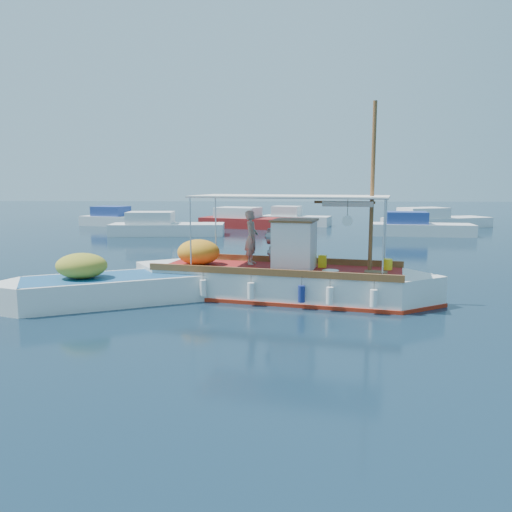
{
  "coord_description": "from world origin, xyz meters",
  "views": [
    {
      "loc": [
        -0.38,
        -15.19,
        3.56
      ],
      "look_at": [
        -0.96,
        0.0,
        1.31
      ],
      "focal_mm": 35.0,
      "sensor_mm": 36.0,
      "label": 1
    }
  ],
  "objects": [
    {
      "name": "bg_boat_nw",
      "position": [
        -7.9,
        18.28,
        0.49
      ],
      "size": [
        7.69,
        2.81,
        1.8
      ],
      "rotation": [
        0.0,
        0.0,
        0.05
      ],
      "color": "silver",
      "rests_on": "ground"
    },
    {
      "name": "bg_boat_ne",
      "position": [
        9.29,
        18.85,
        0.49
      ],
      "size": [
        6.94,
        3.0,
        1.8
      ],
      "rotation": [
        0.0,
        0.0,
        -0.12
      ],
      "color": "silver",
      "rests_on": "ground"
    },
    {
      "name": "bg_boat_e",
      "position": [
        12.26,
        24.89,
        0.49
      ],
      "size": [
        9.04,
        5.36,
        1.8
      ],
      "rotation": [
        0.0,
        0.0,
        0.34
      ],
      "color": "silver",
      "rests_on": "ground"
    },
    {
      "name": "bg_boat_far_n",
      "position": [
        1.22,
        26.49,
        0.49
      ],
      "size": [
        5.93,
        3.6,
        1.8
      ],
      "rotation": [
        0.0,
        0.0,
        -0.31
      ],
      "color": "silver",
      "rests_on": "ground"
    },
    {
      "name": "fishing_caique",
      "position": [
        -0.32,
        0.2,
        0.53
      ],
      "size": [
        9.65,
        4.32,
        6.05
      ],
      "rotation": [
        0.0,
        0.0,
        -0.24
      ],
      "color": "white",
      "rests_on": "ground"
    },
    {
      "name": "dinghy",
      "position": [
        -5.26,
        -0.74,
        0.37
      ],
      "size": [
        6.54,
        3.98,
        1.75
      ],
      "rotation": [
        0.0,
        0.0,
        0.43
      ],
      "color": "white",
      "rests_on": "ground"
    },
    {
      "name": "ground",
      "position": [
        0.0,
        0.0,
        0.0
      ],
      "size": [
        160.0,
        160.0,
        0.0
      ],
      "primitive_type": "plane",
      "color": "black",
      "rests_on": "ground"
    },
    {
      "name": "bg_boat_far_w",
      "position": [
        -13.28,
        25.67,
        0.49
      ],
      "size": [
        7.1,
        4.09,
        1.8
      ],
      "rotation": [
        0.0,
        0.0,
        -0.28
      ],
      "color": "silver",
      "rests_on": "ground"
    },
    {
      "name": "bg_boat_n",
      "position": [
        -2.42,
        24.2,
        0.49
      ],
      "size": [
        8.63,
        5.36,
        1.8
      ],
      "rotation": [
        0.0,
        0.0,
        -0.34
      ],
      "color": "maroon",
      "rests_on": "ground"
    }
  ]
}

